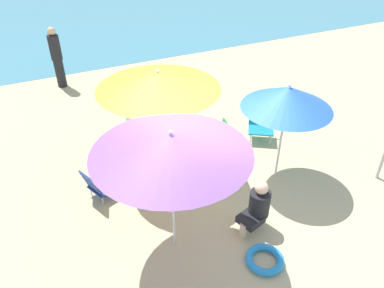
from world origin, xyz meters
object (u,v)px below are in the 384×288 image
at_px(beach_chair_a, 137,123).
at_px(person_c, 257,206).
at_px(person_b, 57,57).
at_px(beach_chair_c, 261,125).
at_px(beach_chair_d, 98,185).
at_px(umbrella_yellow, 158,81).
at_px(swim_ring, 265,259).
at_px(person_a, 180,115).
at_px(umbrella_purple, 171,144).
at_px(beach_chair_b, 218,136).
at_px(umbrella_blue, 288,98).

relative_size(beach_chair_a, person_c, 0.72).
bearing_deg(person_c, person_b, -90.58).
relative_size(beach_chair_c, beach_chair_d, 1.11).
height_order(umbrella_yellow, beach_chair_d, umbrella_yellow).
relative_size(beach_chair_d, swim_ring, 1.15).
xyz_separation_m(beach_chair_c, person_a, (-1.54, 0.92, 0.15)).
xyz_separation_m(umbrella_yellow, swim_ring, (0.54, -2.74, -1.85)).
bearing_deg(beach_chair_d, beach_chair_a, 31.16).
distance_m(umbrella_purple, person_a, 3.53).
height_order(umbrella_yellow, person_b, umbrella_yellow).
relative_size(beach_chair_b, swim_ring, 1.03).
relative_size(beach_chair_a, swim_ring, 1.14).
height_order(beach_chair_a, person_b, person_b).
bearing_deg(beach_chair_c, person_a, -88.29).
height_order(person_a, person_b, person_b).
bearing_deg(person_a, umbrella_purple, -85.72).
xyz_separation_m(umbrella_blue, beach_chair_c, (0.47, 1.25, -1.35)).
xyz_separation_m(umbrella_blue, swim_ring, (-1.36, -1.63, -1.62)).
bearing_deg(umbrella_yellow, swim_ring, -78.76).
distance_m(umbrella_blue, person_c, 1.91).
bearing_deg(beach_chair_a, umbrella_blue, 52.37).
relative_size(umbrella_yellow, person_a, 2.26).
bearing_deg(swim_ring, beach_chair_c, 57.53).
bearing_deg(beach_chair_c, umbrella_blue, 11.78).
bearing_deg(beach_chair_b, beach_chair_d, 22.39).
bearing_deg(person_b, beach_chair_b, 103.53).
height_order(umbrella_purple, beach_chair_d, umbrella_purple).
bearing_deg(umbrella_purple, umbrella_blue, 17.40).
xyz_separation_m(beach_chair_d, swim_ring, (1.88, -2.43, -0.24)).
height_order(beach_chair_b, swim_ring, beach_chair_b).
xyz_separation_m(umbrella_blue, beach_chair_b, (-0.56, 1.31, -1.39)).
relative_size(umbrella_purple, beach_chair_d, 3.23).
height_order(umbrella_yellow, person_c, umbrella_yellow).
relative_size(umbrella_blue, swim_ring, 3.38).
distance_m(umbrella_purple, person_b, 6.76).
xyz_separation_m(umbrella_purple, person_b, (-0.66, 6.65, -1.05)).
distance_m(beach_chair_c, person_a, 1.80).
xyz_separation_m(beach_chair_a, person_a, (0.90, -0.34, 0.17)).
height_order(umbrella_yellow, umbrella_blue, umbrella_yellow).
height_order(umbrella_purple, person_b, umbrella_purple).
bearing_deg(swim_ring, person_c, 68.90).
distance_m(umbrella_yellow, beach_chair_a, 2.12).
relative_size(umbrella_yellow, beach_chair_b, 3.64).
height_order(person_b, swim_ring, person_b).
bearing_deg(beach_chair_d, beach_chair_c, -15.31).
xyz_separation_m(umbrella_yellow, person_a, (0.84, 1.05, -1.42)).
distance_m(beach_chair_b, swim_ring, 3.06).
xyz_separation_m(beach_chair_a, swim_ring, (0.61, -4.14, -0.25)).
xyz_separation_m(umbrella_purple, beach_chair_b, (1.88, 2.08, -1.61)).
xyz_separation_m(umbrella_yellow, umbrella_blue, (1.91, -1.11, -0.22)).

